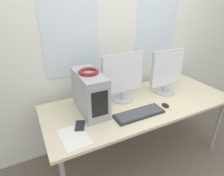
{
  "coord_description": "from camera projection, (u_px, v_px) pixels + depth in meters",
  "views": [
    {
      "loc": [
        -1.06,
        -1.01,
        1.78
      ],
      "look_at": [
        -0.34,
        0.42,
        1.01
      ],
      "focal_mm": 30.0,
      "sensor_mm": 36.0,
      "label": 1
    }
  ],
  "objects": [
    {
      "name": "monitor_right_near",
      "position": [
        167.0,
        72.0,
        2.12
      ],
      "size": [
        0.43,
        0.23,
        0.51
      ],
      "color": "#B7B7BC",
      "rests_on": "desk"
    },
    {
      "name": "desk",
      "position": [
        140.0,
        106.0,
        2.04
      ],
      "size": [
        2.05,
        0.84,
        0.77
      ],
      "color": "beige",
      "rests_on": "ground_plane"
    },
    {
      "name": "headphones",
      "position": [
        89.0,
        72.0,
        1.7
      ],
      "size": [
        0.18,
        0.18,
        0.03
      ],
      "color": "maroon",
      "rests_on": "pc_tower"
    },
    {
      "name": "pc_tower",
      "position": [
        90.0,
        93.0,
        1.79
      ],
      "size": [
        0.22,
        0.49,
        0.4
      ],
      "color": "#9E9EA3",
      "rests_on": "desk"
    },
    {
      "name": "keyboard",
      "position": [
        139.0,
        114.0,
        1.8
      ],
      "size": [
        0.5,
        0.17,
        0.02
      ],
      "color": "#28282D",
      "rests_on": "desk"
    },
    {
      "name": "paper_sheet_left",
      "position": [
        74.0,
        136.0,
        1.52
      ],
      "size": [
        0.23,
        0.31,
        0.0
      ],
      "rotation": [
        0.0,
        0.0,
        0.06
      ],
      "color": "white",
      "rests_on": "desk"
    },
    {
      "name": "monitor_main",
      "position": [
        123.0,
        77.0,
        1.96
      ],
      "size": [
        0.48,
        0.23,
        0.52
      ],
      "color": "#B7B7BC",
      "rests_on": "desk"
    },
    {
      "name": "cell_phone",
      "position": [
        80.0,
        126.0,
        1.64
      ],
      "size": [
        0.13,
        0.17,
        0.01
      ],
      "rotation": [
        0.0,
        0.0,
        -0.38
      ],
      "color": "#232328",
      "rests_on": "desk"
    },
    {
      "name": "wall_back",
      "position": [
        117.0,
        39.0,
        2.21
      ],
      "size": [
        8.0,
        0.07,
        2.7
      ],
      "color": "silver",
      "rests_on": "ground_plane"
    },
    {
      "name": "mouse",
      "position": [
        165.0,
        105.0,
        1.93
      ],
      "size": [
        0.06,
        0.09,
        0.03
      ],
      "color": "black",
      "rests_on": "desk"
    }
  ]
}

